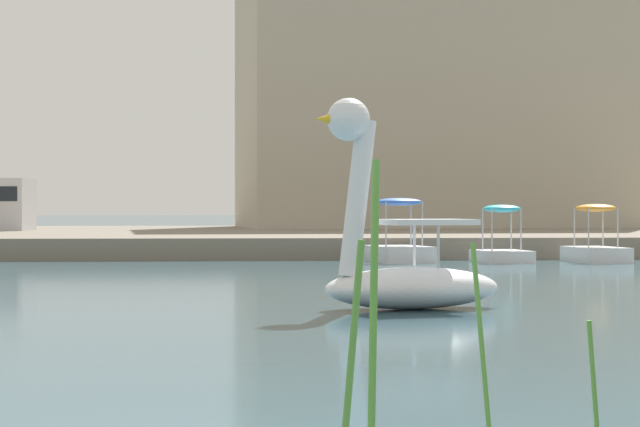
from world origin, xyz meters
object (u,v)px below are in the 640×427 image
(swan_boat, at_px, (402,260))
(pedal_boat_blue, at_px, (399,244))
(pedal_boat_orange, at_px, (596,245))
(pedal_boat_cyan, at_px, (502,246))

(swan_boat, height_order, pedal_boat_blue, swan_boat)
(pedal_boat_blue, relative_size, pedal_boat_orange, 1.01)
(pedal_boat_cyan, bearing_deg, swan_boat, -107.25)
(pedal_boat_blue, xyz_separation_m, pedal_boat_cyan, (2.63, -0.29, -0.04))
(swan_boat, relative_size, pedal_boat_blue, 1.24)
(pedal_boat_cyan, relative_size, pedal_boat_orange, 0.85)
(pedal_boat_cyan, bearing_deg, pedal_boat_orange, -3.67)
(swan_boat, bearing_deg, pedal_boat_blue, 82.27)
(swan_boat, relative_size, pedal_boat_cyan, 1.47)
(swan_boat, xyz_separation_m, pedal_boat_blue, (2.11, 15.54, -0.22))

